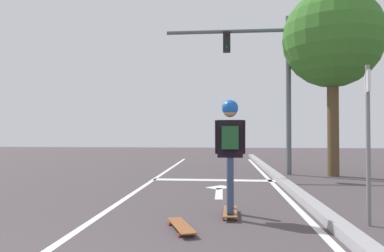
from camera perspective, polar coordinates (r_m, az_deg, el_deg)
name	(u,v)px	position (r m, az deg, el deg)	size (l,w,h in m)	color
lane_line_center	(134,193)	(7.90, -9.52, -10.78)	(0.12, 20.00, 0.01)	silver
lane_line_curbside	(284,195)	(7.76, 14.98, -10.93)	(0.12, 20.00, 0.01)	silver
stop_bar	(214,180)	(9.83, 3.63, -8.90)	(3.42, 0.40, 0.01)	silver
lane_arrow_stem	(219,193)	(7.71, 4.50, -11.03)	(0.16, 1.40, 0.01)	silver
lane_arrow_head	(219,187)	(8.55, 4.56, -10.06)	(0.56, 0.44, 0.01)	silver
curb_strip	(296,192)	(7.80, 16.82, -10.38)	(0.24, 24.00, 0.14)	#969397
skateboard	(230,212)	(5.68, 6.34, -13.89)	(0.25, 0.80, 0.09)	#925D36
skater	(230,139)	(5.53, 6.31, -2.20)	(0.49, 0.64, 1.77)	#354262
spare_skateboard	(181,226)	(4.88, -1.81, -16.12)	(0.50, 0.87, 0.08)	brown
traffic_signal_mast	(261,69)	(11.49, 11.38, 9.19)	(4.02, 0.34, 5.08)	#525E60
street_sign_post	(368,121)	(5.55, 27.07, 0.81)	(0.16, 0.43, 2.30)	slate
roadside_tree	(332,39)	(11.82, 22.17, 13.10)	(3.03, 3.03, 5.77)	brown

